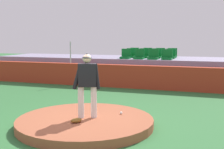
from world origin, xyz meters
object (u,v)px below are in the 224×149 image
object	(u,v)px
stadium_chair_5	(144,55)
stadium_chair_4	(131,55)
stadium_chair_0	(126,56)
stadium_chair_1	(139,56)
baseball	(121,113)
stadium_chair_11	(172,55)
pitcher	(87,81)
fielding_glove	(76,120)
stadium_chair_8	(134,54)
stadium_chair_2	(153,56)
stadium_chair_9	(147,54)
stadium_chair_7	(170,55)
stadium_chair_6	(157,55)
stadium_chair_10	(160,54)
stadium_chair_3	(167,56)

from	to	relation	value
stadium_chair_5	stadium_chair_4	bearing A→B (deg)	-0.38
stadium_chair_0	stadium_chair_1	bearing A→B (deg)	177.65
baseball	stadium_chair_5	xyz separation A→B (m)	(-1.10, 7.57, 1.17)
stadium_chair_1	stadium_chair_11	distance (m)	2.25
stadium_chair_0	stadium_chair_4	distance (m)	0.83
pitcher	stadium_chair_1	bearing A→B (deg)	70.82
baseball	stadium_chair_5	size ratio (longest dim) A/B	0.15
fielding_glove	stadium_chair_1	xyz separation A→B (m)	(-0.32, 7.85, 1.15)
stadium_chair_0	stadium_chair_8	bearing A→B (deg)	-90.07
stadium_chair_2	stadium_chair_8	distance (m)	2.24
pitcher	stadium_chair_4	size ratio (longest dim) A/B	3.42
fielding_glove	stadium_chair_9	size ratio (longest dim) A/B	0.60
stadium_chair_2	stadium_chair_7	bearing A→B (deg)	-128.63
stadium_chair_4	stadium_chair_11	xyz separation A→B (m)	(2.07, 0.91, 0.00)
stadium_chair_2	stadium_chair_7	distance (m)	1.14
fielding_glove	stadium_chair_11	xyz separation A→B (m)	(1.08, 9.62, 1.15)
stadium_chair_6	stadium_chair_7	distance (m)	0.71
pitcher	stadium_chair_10	bearing A→B (deg)	65.58
baseball	stadium_chair_1	size ratio (longest dim) A/B	0.15
fielding_glove	stadium_chair_4	size ratio (longest dim) A/B	0.60
stadium_chair_3	stadium_chair_7	world-z (taller)	same
stadium_chair_0	stadium_chair_8	xyz separation A→B (m)	(0.00, 1.71, 0.00)
stadium_chair_6	stadium_chair_10	bearing A→B (deg)	-92.00
baseball	stadium_chair_7	size ratio (longest dim) A/B	0.15
baseball	stadium_chair_9	xyz separation A→B (m)	(-1.11, 8.50, 1.17)
stadium_chair_9	stadium_chair_11	size ratio (longest dim) A/B	1.00
baseball	stadium_chair_5	bearing A→B (deg)	98.30
baseball	fielding_glove	distance (m)	1.40
pitcher	stadium_chair_10	world-z (taller)	pitcher
stadium_chair_0	stadium_chair_4	bearing A→B (deg)	-92.61
baseball	stadium_chair_2	bearing A→B (deg)	93.66
stadium_chair_3	stadium_chair_10	size ratio (longest dim) A/B	1.00
stadium_chair_5	stadium_chair_11	xyz separation A→B (m)	(1.36, 0.91, 0.00)
baseball	stadium_chair_10	size ratio (longest dim) A/B	0.15
stadium_chair_2	stadium_chair_3	size ratio (longest dim) A/B	1.00
stadium_chair_2	stadium_chair_11	world-z (taller)	same
pitcher	stadium_chair_8	bearing A→B (deg)	74.69
fielding_glove	stadium_chair_6	world-z (taller)	stadium_chair_6
stadium_chair_1	stadium_chair_2	world-z (taller)	same
stadium_chair_4	stadium_chair_0	bearing A→B (deg)	87.39
pitcher	stadium_chair_5	world-z (taller)	pitcher
stadium_chair_0	stadium_chair_8	distance (m)	1.71
stadium_chair_0	stadium_chair_3	world-z (taller)	same
fielding_glove	stadium_chair_0	bearing A→B (deg)	-139.92
pitcher	stadium_chair_11	world-z (taller)	pitcher
fielding_glove	stadium_chair_2	world-z (taller)	stadium_chair_2
stadium_chair_9	stadium_chair_7	bearing A→B (deg)	147.31
stadium_chair_1	stadium_chair_8	distance (m)	1.88
fielding_glove	stadium_chair_8	distance (m)	9.71
stadium_chair_2	stadium_chair_9	xyz separation A→B (m)	(-0.68, 1.79, 0.00)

